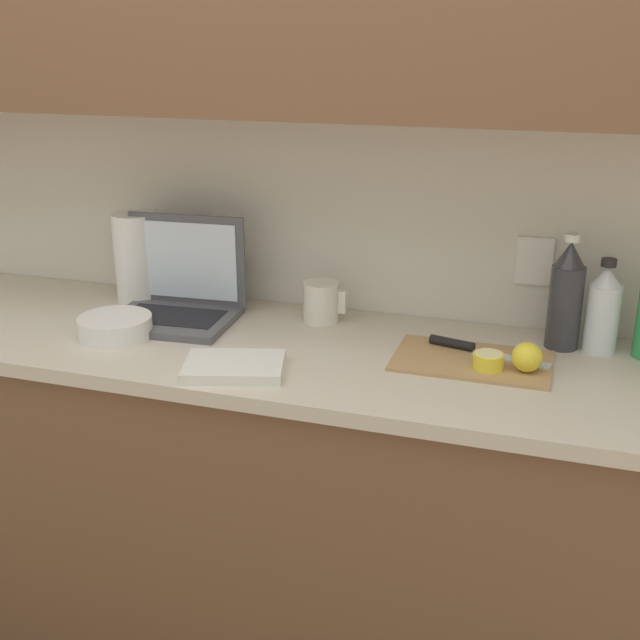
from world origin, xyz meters
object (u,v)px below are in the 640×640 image
Objects in this scene: laptop at (178,295)px; knife at (468,347)px; lemon_half_cut at (488,361)px; bottle_green_soda at (566,296)px; bowl_white at (115,327)px; measuring_cup at (321,302)px; cutting_board at (472,361)px; bottle_oil_tall at (603,310)px; lemon_whole_beside at (527,358)px; paper_towel_roll at (137,258)px.

laptop reaches higher than knife.
lemon_half_cut is 0.27m from bottle_green_soda.
bowl_white is (-0.91, -0.07, 0.00)m from lemon_half_cut.
bottle_green_soda is at bearing 53.81° from lemon_half_cut.
lemon_half_cut is 0.50m from measuring_cup.
bowl_white is at bearing -149.57° from measuring_cup.
laptop is 0.94× the size of cutting_board.
bottle_green_soda is (0.19, 0.16, 0.12)m from cutting_board.
bottle_oil_tall is 1.25× the size of bowl_white.
knife is at bearing 10.49° from bowl_white.
lemon_whole_beside is 0.59× the size of measuring_cup.
cutting_board is 0.28m from bottle_green_soda.
knife is 0.87m from bowl_white.
bottle_green_soda reaches higher than knife.
bowl_white is (-0.87, -0.11, 0.02)m from cutting_board.
measuring_cup is 0.45× the size of paper_towel_roll.
paper_towel_roll is at bearing -179.73° from bottle_green_soda.
paper_towel_roll reaches higher than bowl_white.
paper_towel_roll is at bearing 169.76° from lemon_whole_beside.
bottle_green_soda is at bearing 41.96° from knife.
laptop is 0.20m from bowl_white.
bottle_green_soda is 1.10m from bowl_white.
lemon_whole_beside reaches higher than bowl_white.
measuring_cup is 0.53m from bowl_white.
measuring_cup is 0.54m from paper_towel_roll.
measuring_cup is at bearing -179.52° from bottle_green_soda.
bottle_green_soda is at bearing -180.00° from bottle_oil_tall.
laptop reaches higher than measuring_cup.
cutting_board is at bearing -9.46° from paper_towel_roll.
bowl_white is at bearing -156.15° from knife.
lemon_whole_beside is at bearing 4.10° from bowl_white.
knife is at bearing 122.89° from lemon_half_cut.
bottle_green_soda is (0.07, 0.20, 0.09)m from lemon_whole_beside.
bottle_green_soda is 2.47× the size of measuring_cup.
bowl_white is at bearing -173.00° from cutting_board.
laptop is at bearing -168.09° from knife.
bottle_oil_tall reaches higher than measuring_cup.
paper_towel_roll is (-0.99, 0.20, 0.10)m from lemon_half_cut.
laptop is at bearing -27.60° from paper_towel_roll.
laptop is 1.47× the size of bottle_oil_tall.
bottle_green_soda reaches higher than laptop.
knife reaches higher than cutting_board.
bottle_oil_tall is 1.23m from paper_towel_roll.
knife is 0.33m from bottle_oil_tall.
knife is 1.28× the size of bottle_oil_tall.
bowl_white is at bearing -165.64° from bottle_green_soda.
paper_towel_roll is at bearing 170.54° from cutting_board.
laptop is 0.98m from bottle_green_soda.
laptop is at bearing -174.92° from bottle_oil_tall.
laptop reaches higher than lemon_whole_beside.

